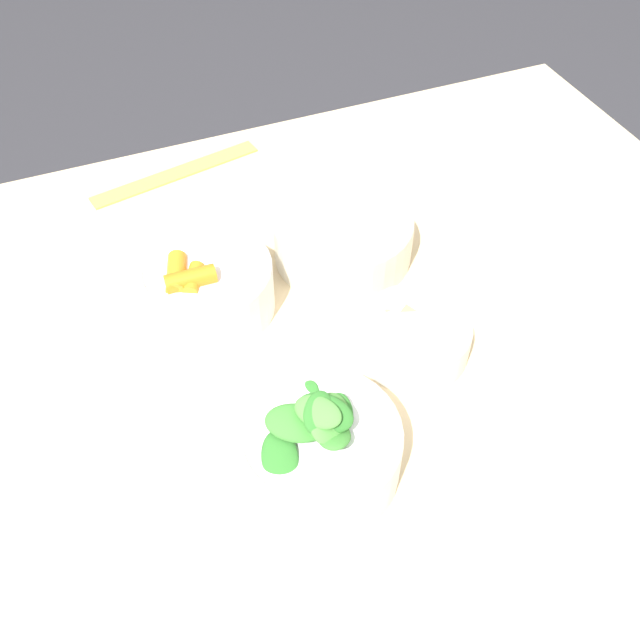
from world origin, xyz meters
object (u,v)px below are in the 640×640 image
Objects in this scene: bowl_carrots at (205,285)px; bowl_cookies at (415,336)px; bowl_beans_hotdog at (343,238)px; bowl_greens at (318,446)px; ruler at (176,174)px.

bowl_cookies is at bearing -37.95° from bowl_carrots.
bowl_carrots is at bearing 142.05° from bowl_cookies.
bowl_beans_hotdog is (0.18, 0.02, -0.01)m from bowl_carrots.
bowl_cookies is (0.15, 0.10, -0.01)m from bowl_greens.
bowl_cookies is at bearing 32.59° from bowl_greens.
bowl_carrots reaches higher than bowl_beans_hotdog.
ruler is (-0.15, 0.24, -0.03)m from bowl_beans_hotdog.
bowl_greens is 0.92× the size of bowl_beans_hotdog.
ruler is (0.03, 0.27, -0.04)m from bowl_carrots.
bowl_cookies is at bearing -68.63° from ruler.
bowl_beans_hotdog is 0.17m from bowl_cookies.
bowl_carrots is 1.26× the size of bowl_cookies.
bowl_greens is 0.31m from bowl_beans_hotdog.
bowl_greens is at bearing -88.83° from ruler.
bowl_carrots is 0.18m from bowl_beans_hotdog.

